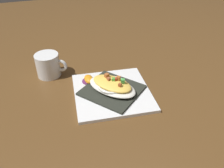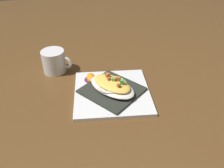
% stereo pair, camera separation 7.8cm
% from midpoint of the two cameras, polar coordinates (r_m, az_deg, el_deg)
% --- Properties ---
extents(ground_plane, '(2.60, 2.60, 0.00)m').
position_cam_midpoint_polar(ground_plane, '(0.81, -2.77, -2.50)').
color(ground_plane, brown).
extents(square_plate, '(0.29, 0.29, 0.01)m').
position_cam_midpoint_polar(square_plate, '(0.80, -2.79, -2.17)').
color(square_plate, white).
rests_on(square_plate, ground_plane).
extents(folded_napkin, '(0.25, 0.25, 0.01)m').
position_cam_midpoint_polar(folded_napkin, '(0.80, -2.81, -1.63)').
color(folded_napkin, '#292C24').
rests_on(folded_napkin, square_plate).
extents(gratin_dish, '(0.20, 0.19, 0.05)m').
position_cam_midpoint_polar(gratin_dish, '(0.79, -2.84, -0.40)').
color(gratin_dish, white).
rests_on(gratin_dish, folded_napkin).
extents(orange_garnish, '(0.06, 0.05, 0.02)m').
position_cam_midpoint_polar(orange_garnish, '(0.85, -8.54, 1.03)').
color(orange_garnish, '#5D2555').
rests_on(orange_garnish, square_plate).
extents(coffee_mug, '(0.09, 0.12, 0.09)m').
position_cam_midpoint_polar(coffee_mug, '(0.93, -17.94, 4.18)').
color(coffee_mug, white).
rests_on(coffee_mug, ground_plane).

